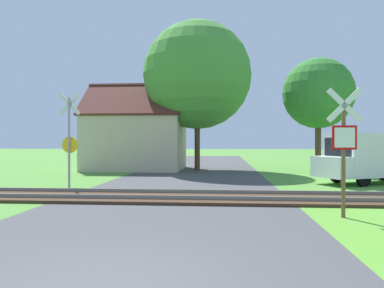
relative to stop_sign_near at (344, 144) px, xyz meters
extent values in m
cube|color=#424244|center=(-4.58, -2.98, -1.84)|extent=(7.53, 80.00, 0.01)
cube|color=#422D1E|center=(-4.58, 2.68, -1.79)|extent=(60.00, 2.60, 0.10)
cube|color=slate|center=(-4.58, 3.39, -1.68)|extent=(60.00, 0.08, 0.12)
cube|color=slate|center=(-4.58, 1.96, -1.68)|extent=(60.00, 0.08, 0.12)
cylinder|color=brown|center=(0.00, 0.03, -0.37)|extent=(0.10, 0.10, 2.95)
cube|color=red|center=(0.00, -0.04, 0.15)|extent=(0.60, 0.04, 0.60)
cube|color=white|center=(0.00, -0.06, 0.15)|extent=(0.49, 0.02, 0.49)
cube|color=white|center=(0.00, -0.04, 0.95)|extent=(0.88, 0.04, 0.88)
cube|color=white|center=(0.00, -0.04, 0.95)|extent=(0.88, 0.04, 0.88)
cylinder|color=#9E9EA5|center=(-8.94, 4.54, -0.05)|extent=(0.09, 0.09, 3.59)
cube|color=white|center=(-8.93, 4.60, 1.50)|extent=(0.88, 0.08, 0.88)
cube|color=white|center=(-8.93, 4.60, 1.50)|extent=(0.88, 0.08, 0.88)
cylinder|color=yellow|center=(-8.93, 4.61, -0.09)|extent=(0.64, 0.07, 0.64)
cube|color=#C6B293|center=(-8.71, 15.08, -0.05)|extent=(6.20, 5.16, 3.59)
cube|color=#562823|center=(-8.73, 13.81, 2.75)|extent=(6.49, 2.97, 2.32)
cube|color=#562823|center=(-8.70, 16.35, 2.75)|extent=(6.49, 2.97, 2.32)
cube|color=brown|center=(-7.02, 15.06, 2.91)|extent=(0.51, 0.51, 1.10)
cylinder|color=#513823|center=(3.08, 14.74, -0.22)|extent=(0.38, 0.38, 3.25)
sphere|color=#337A2D|center=(3.08, 14.74, 3.08)|extent=(4.46, 4.46, 4.46)
cylinder|color=#513823|center=(-4.61, 14.66, -0.07)|extent=(0.35, 0.35, 3.54)
sphere|color=#478E38|center=(-4.61, 14.66, 4.31)|extent=(6.98, 6.98, 6.98)
cube|color=white|center=(3.84, 7.89, -0.55)|extent=(4.61, 3.53, 1.90)
cube|color=white|center=(1.63, 6.83, -1.05)|extent=(1.41, 1.93, 0.90)
cube|color=#19232D|center=(1.96, 6.99, -0.22)|extent=(0.73, 1.47, 0.85)
cube|color=navy|center=(3.43, 8.75, -0.89)|extent=(3.41, 1.64, 0.16)
cylinder|color=black|center=(2.22, 7.97, -1.50)|extent=(0.69, 0.46, 0.68)
cylinder|color=black|center=(2.89, 6.57, -1.50)|extent=(0.69, 0.46, 0.68)
cylinder|color=black|center=(4.79, 9.21, -1.50)|extent=(0.69, 0.46, 0.68)
camera|label=1|loc=(-3.02, -9.54, 0.08)|focal=35.00mm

